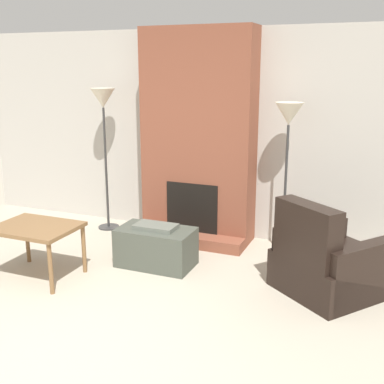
# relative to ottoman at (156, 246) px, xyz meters

# --- Properties ---
(ground_plane) EXTENTS (24.00, 24.00, 0.00)m
(ground_plane) POSITION_rel_ottoman_xyz_m (0.09, -1.88, -0.22)
(ground_plane) COLOR #B2A893
(wall_back) EXTENTS (6.80, 0.06, 2.60)m
(wall_back) POSITION_rel_ottoman_xyz_m (0.09, 1.29, 1.08)
(wall_back) COLOR #BCB7AD
(wall_back) RESTS_ON ground_plane
(fireplace) EXTENTS (1.39, 0.68, 2.60)m
(fireplace) POSITION_rel_ottoman_xyz_m (0.09, 1.04, 1.04)
(fireplace) COLOR brown
(fireplace) RESTS_ON ground_plane
(ottoman) EXTENTS (0.83, 0.47, 0.48)m
(ottoman) POSITION_rel_ottoman_xyz_m (0.00, 0.00, 0.00)
(ottoman) COLOR #474C42
(ottoman) RESTS_ON ground_plane
(armchair) EXTENTS (1.28, 1.30, 0.94)m
(armchair) POSITION_rel_ottoman_xyz_m (1.83, 0.05, 0.06)
(armchair) COLOR black
(armchair) RESTS_ON ground_plane
(side_table) EXTENTS (0.83, 0.63, 0.56)m
(side_table) POSITION_rel_ottoman_xyz_m (-1.01, -0.73, 0.28)
(side_table) COLOR brown
(side_table) RESTS_ON ground_plane
(floor_lamp_left) EXTENTS (0.32, 0.32, 1.87)m
(floor_lamp_left) POSITION_rel_ottoman_xyz_m (-1.18, 0.91, 1.39)
(floor_lamp_left) COLOR #333333
(floor_lamp_left) RESTS_ON ground_plane
(floor_lamp_right) EXTENTS (0.32, 0.32, 1.76)m
(floor_lamp_right) POSITION_rel_ottoman_xyz_m (1.21, 0.91, 1.29)
(floor_lamp_right) COLOR #333333
(floor_lamp_right) RESTS_ON ground_plane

